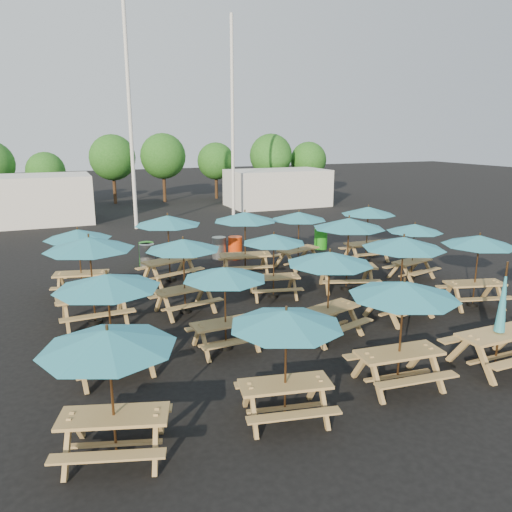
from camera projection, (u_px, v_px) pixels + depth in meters
name	position (u px, v px, depth m)	size (l,w,h in m)	color
ground	(274.00, 300.00, 16.03)	(120.00, 120.00, 0.00)	black
picnic_unit_0	(108.00, 346.00, 7.83)	(2.75, 2.75, 2.26)	#AB854C
picnic_unit_1	(107.00, 286.00, 10.61)	(2.54, 2.54, 2.34)	#AB854C
picnic_unit_2	(89.00, 248.00, 13.50)	(2.54, 2.54, 2.51)	#AB854C
picnic_unit_3	(78.00, 237.00, 16.10)	(2.56, 2.56, 2.21)	#AB854C
picnic_unit_4	(286.00, 324.00, 8.95)	(2.46, 2.46, 2.17)	#AB854C
picnic_unit_5	(225.00, 277.00, 11.95)	(2.15, 2.15, 2.12)	#AB854C
picnic_unit_6	(183.00, 248.00, 14.42)	(2.58, 2.58, 2.26)	#AB854C
picnic_unit_7	(168.00, 223.00, 17.50)	(2.98, 2.98, 2.42)	#AB854C
picnic_unit_8	(404.00, 295.00, 10.13)	(2.45, 2.45, 2.32)	#AB854C
picnic_unit_9	(330.00, 262.00, 12.71)	(2.76, 2.76, 2.31)	#AB854C
picnic_unit_10	(274.00, 242.00, 15.86)	(2.43, 2.43, 2.11)	#AB854C
picnic_unit_11	(245.00, 220.00, 18.31)	(2.79, 2.79, 2.41)	#AB854C
picnic_unit_12	(500.00, 325.00, 11.21)	(1.98, 1.73, 2.49)	#AB854C
picnic_unit_13	(403.00, 247.00, 14.00)	(2.77, 2.77, 2.41)	#AB854C
picnic_unit_14	(349.00, 227.00, 16.58)	(3.06, 3.06, 2.49)	#AB854C
picnic_unit_15	(299.00, 219.00, 19.47)	(2.73, 2.73, 2.23)	#AB854C
picnic_unit_17	(479.00, 244.00, 15.00)	(2.67, 2.67, 2.25)	#AB854C
picnic_unit_18	(415.00, 231.00, 17.92)	(2.42, 2.42, 2.05)	#AB854C
picnic_unit_19	(368.00, 213.00, 20.41)	(2.30, 2.30, 2.29)	#AB854C
waste_bin_0	(147.00, 254.00, 20.03)	(0.59, 0.59, 0.94)	#1E8D19
waste_bin_1	(147.00, 256.00, 19.75)	(0.59, 0.59, 0.94)	gray
waste_bin_2	(219.00, 248.00, 21.03)	(0.59, 0.59, 0.94)	gray
waste_bin_3	(235.00, 248.00, 21.13)	(0.59, 0.59, 0.94)	red
waste_bin_4	(321.00, 239.00, 22.90)	(0.59, 0.59, 0.94)	#1E8D19
mast_0	(130.00, 117.00, 26.36)	(0.20, 0.20, 12.00)	silver
mast_1	(232.00, 119.00, 30.58)	(0.20, 0.20, 12.00)	silver
event_tent_0	(18.00, 200.00, 28.81)	(8.00, 4.00, 2.80)	silver
event_tent_1	(277.00, 188.00, 36.09)	(7.00, 4.00, 2.60)	silver
tree_2	(46.00, 171.00, 34.17)	(2.59, 2.59, 3.93)	#382314
tree_3	(112.00, 158.00, 36.67)	(3.36, 3.36, 5.09)	#382314
tree_4	(163.00, 156.00, 37.62)	(3.41, 3.41, 5.17)	#382314
tree_5	(216.00, 161.00, 39.73)	(2.94, 2.94, 4.45)	#382314
tree_6	(271.00, 155.00, 39.53)	(3.38, 3.38, 5.13)	#382314
tree_7	(308.00, 160.00, 40.93)	(2.95, 2.95, 4.48)	#382314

